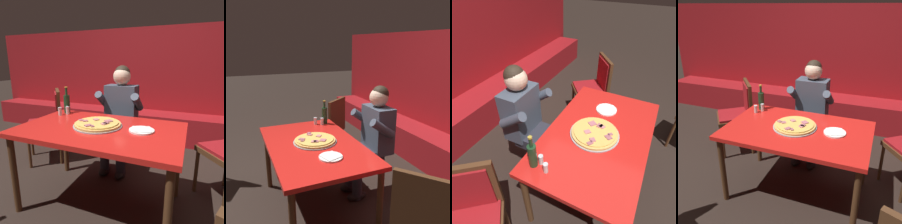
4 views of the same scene
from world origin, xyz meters
The scene contains 11 objects.
ground_plane centered at (0.00, 0.00, 0.00)m, with size 24.00×24.00×0.00m, color black.
booth_bench centered at (0.00, 1.86, 0.23)m, with size 6.46×0.48×0.46m, color maroon.
main_dining_table centered at (0.00, 0.00, 0.68)m, with size 1.41×0.88×0.76m.
pizza centered at (-0.03, 0.03, 0.78)m, with size 0.44×0.44×0.05m.
plate_white_paper centered at (0.36, 0.04, 0.77)m, with size 0.21×0.21×0.02m.
beer_bottle centered at (-0.56, 0.32, 0.87)m, with size 0.07×0.07×0.29m.
shaker_parmesan centered at (-0.57, 0.21, 0.80)m, with size 0.04×0.04×0.09m.
shaker_oregano centered at (-0.52, 0.28, 0.80)m, with size 0.04×0.04×0.09m.
diner_seated_blue_shirt centered at (-0.08, 0.71, 0.71)m, with size 0.53×0.53×1.27m.
dining_chair_side_aisle centered at (1.14, 0.43, 0.57)m, with size 0.62×0.62×0.96m.
dining_chair_near_left centered at (-1.02, 0.57, 0.57)m, with size 0.62×0.62×0.96m.
Camera 3 is at (-1.31, -0.32, 2.00)m, focal length 32.00 mm.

